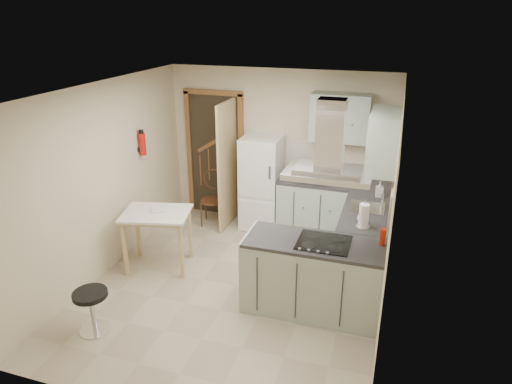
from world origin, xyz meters
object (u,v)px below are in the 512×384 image
(drop_leaf_table, at_px, (158,240))
(microwave, at_px, (310,172))
(extractor_hood, at_px, (328,173))
(stool, at_px, (93,311))
(bentwood_chair, at_px, (212,201))
(peninsula, at_px, (313,276))
(fridge, at_px, (262,183))

(drop_leaf_table, height_order, microwave, microwave)
(extractor_hood, distance_m, stool, 2.96)
(drop_leaf_table, xyz_separation_m, bentwood_chair, (0.17, 1.47, 0.01))
(microwave, bearing_deg, stool, -124.09)
(extractor_hood, relative_size, microwave, 1.95)
(peninsula, bearing_deg, microwave, 103.05)
(extractor_hood, height_order, stool, extractor_hood)
(fridge, relative_size, drop_leaf_table, 1.72)
(fridge, distance_m, extractor_hood, 2.57)
(stool, bearing_deg, peninsula, 26.67)
(extractor_hood, height_order, bentwood_chair, extractor_hood)
(stool, bearing_deg, drop_leaf_table, 89.04)
(extractor_hood, xyz_separation_m, microwave, (-0.55, 1.95, -0.69))
(peninsula, bearing_deg, extractor_hood, 0.00)
(peninsula, bearing_deg, bentwood_chair, 138.23)
(fridge, bearing_deg, microwave, -2.39)
(microwave, bearing_deg, peninsula, -81.12)
(peninsula, relative_size, extractor_hood, 1.72)
(peninsula, height_order, bentwood_chair, peninsula)
(extractor_hood, relative_size, stool, 1.80)
(fridge, bearing_deg, extractor_hood, -56.21)
(extractor_hood, relative_size, bentwood_chair, 1.09)
(extractor_hood, height_order, drop_leaf_table, extractor_hood)
(extractor_hood, xyz_separation_m, stool, (-2.31, -1.11, -1.47))
(extractor_hood, distance_m, microwave, 2.14)
(bentwood_chair, bearing_deg, drop_leaf_table, -105.77)
(drop_leaf_table, bearing_deg, microwave, 29.76)
(peninsula, distance_m, stool, 2.48)
(peninsula, distance_m, microwave, 2.08)
(fridge, bearing_deg, drop_leaf_table, -120.31)
(peninsula, bearing_deg, stool, -153.33)
(bentwood_chair, bearing_deg, extractor_hood, -49.74)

